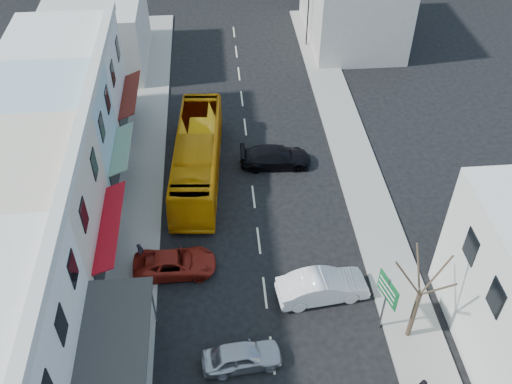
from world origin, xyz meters
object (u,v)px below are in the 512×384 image
car_red (175,263)px  street_tree (420,295)px  car_silver (242,356)px  traffic_signal (308,21)px  bus (197,158)px  car_white (322,288)px  pedestrian_left (141,252)px  direction_sign (384,304)px

car_red → street_tree: 13.58m
car_silver → street_tree: street_tree is taller
car_red → street_tree: bearing=-115.0°
car_red → traffic_signal: 29.10m
bus → street_tree: 17.68m
car_white → traffic_signal: bearing=-13.7°
car_silver → traffic_signal: traffic_signal is taller
car_white → pedestrian_left: (-10.05, 3.20, 0.30)m
bus → car_red: 8.65m
traffic_signal → direction_sign: bearing=102.6°
car_red → direction_sign: direction_sign is taller
pedestrian_left → direction_sign: size_ratio=0.44×
direction_sign → street_tree: bearing=-41.3°
traffic_signal → pedestrian_left: bearing=76.5°
car_silver → pedestrian_left: 8.88m
bus → traffic_signal: (10.19, 18.14, 0.93)m
pedestrian_left → direction_sign: 13.90m
car_silver → car_white: 6.06m
direction_sign → street_tree: (1.34, -0.65, 1.49)m
street_tree → traffic_signal: size_ratio=1.39×
street_tree → car_red: bearing=155.9°
bus → car_red: (-1.41, -8.49, -0.85)m
direction_sign → traffic_signal: 31.43m
street_tree → pedestrian_left: bearing=156.4°
car_silver → street_tree: (8.71, 0.92, 2.74)m
direction_sign → street_tree: size_ratio=0.57×
car_white → traffic_signal: 29.39m
car_red → bus: bearing=-10.4°
bus → direction_sign: 16.26m
car_white → street_tree: bearing=-133.0°
car_silver → car_red: same height
car_white → traffic_signal: size_ratio=0.89×
bus → car_silver: bearing=-77.9°
bus → car_white: bearing=-54.2°
direction_sign → traffic_signal: traffic_signal is taller
pedestrian_left → traffic_signal: (13.54, 25.93, 1.48)m
bus → car_silver: bus is taller
car_white → street_tree: 5.69m
bus → traffic_signal: traffic_signal is taller
bus → car_red: bearing=-95.0°
car_silver → pedestrian_left: bearing=31.6°
pedestrian_left → bus: bearing=-10.3°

